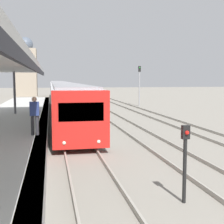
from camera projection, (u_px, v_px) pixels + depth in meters
The scene contains 5 objects.
person_on_platform at pixel (35, 113), 13.43m from camera, with size 0.40×0.22×1.66m.
train_near at pixel (61, 93), 38.63m from camera, with size 2.52×51.71×2.92m.
signal_post_near at pixel (185, 156), 8.21m from camera, with size 0.20×0.21×2.09m.
signal_mast_far at pixel (139, 81), 38.05m from camera, with size 0.28×0.29×4.88m.
distant_domed_building at pixel (26, 69), 60.08m from camera, with size 4.00×4.00×11.30m.
Camera 1 is at (-1.28, -2.69, 3.30)m, focal length 50.00 mm.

